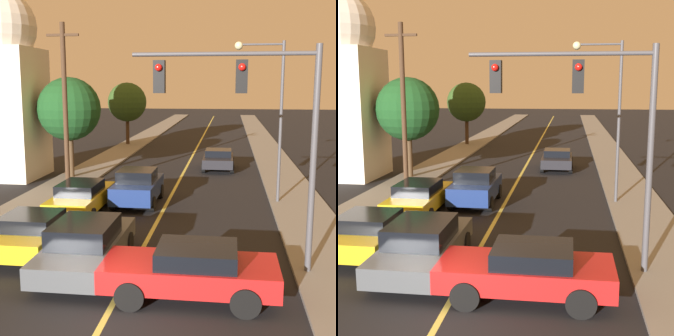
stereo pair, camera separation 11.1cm
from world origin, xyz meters
TOP-DOWN VIEW (x-y plane):
  - ground_plane at (0.00, 0.00)m, footprint 200.00×200.00m
  - road_surface at (0.00, 36.00)m, footprint 9.38×80.00m
  - sidewalk_left at (-5.94, 36.00)m, footprint 2.50×80.00m
  - sidewalk_right at (5.94, 36.00)m, footprint 2.50×80.00m
  - car_near_lane_front at (-1.31, 3.17)m, footprint 2.04×4.88m
  - car_near_lane_second at (-1.31, 10.96)m, footprint 1.96×3.98m
  - car_outer_lane_front at (-3.38, 4.19)m, footprint 2.03×3.89m
  - car_outer_lane_second at (-3.38, 9.13)m, footprint 1.92×4.68m
  - car_far_oncoming at (2.11, 20.34)m, footprint 1.99×3.91m
  - car_crossing_right at (1.90, 1.67)m, footprint 4.45×2.01m
  - traffic_signal_mast at (3.46, 3.59)m, footprint 5.13×0.42m
  - streetlamp_right at (4.52, 11.82)m, footprint 2.19×0.36m
  - utility_pole_left at (-5.29, 12.84)m, footprint 1.60×0.24m
  - tree_left_near at (-6.31, 16.30)m, footprint 3.60×3.60m
  - tree_left_far at (-6.37, 31.91)m, footprint 3.48×3.48m
  - domed_building_left at (-10.25, 16.34)m, footprint 4.18×4.18m

SIDE VIEW (x-z plane):
  - ground_plane at x=0.00m, z-range 0.00..0.00m
  - road_surface at x=0.00m, z-range 0.00..0.01m
  - sidewalk_left at x=-5.94m, z-range 0.00..0.12m
  - sidewalk_right at x=5.94m, z-range 0.00..0.12m
  - car_far_oncoming at x=2.11m, z-range 0.05..1.35m
  - car_outer_lane_second at x=-3.38m, z-range 0.03..1.39m
  - car_outer_lane_front at x=-3.38m, z-range 0.05..1.41m
  - car_crossing_right at x=1.90m, z-range 0.05..1.45m
  - car_near_lane_front at x=-1.31m, z-range 0.02..1.52m
  - car_near_lane_second at x=-1.31m, z-range 0.01..1.64m
  - tree_left_far at x=-6.37m, z-range 1.12..6.63m
  - tree_left_near at x=-6.31m, z-range 1.16..6.88m
  - utility_pole_left at x=-5.29m, z-range 0.28..8.52m
  - traffic_signal_mast at x=3.46m, z-range 1.49..7.83m
  - streetlamp_right at x=4.52m, z-range 1.16..8.32m
  - domed_building_left at x=-10.25m, z-range 0.16..10.87m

